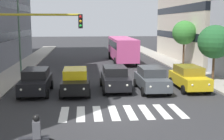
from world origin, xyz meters
name	(u,v)px	position (x,y,z in m)	size (l,w,h in m)	color
ground_plane	(122,112)	(0.00, 0.00, 0.00)	(180.00, 180.00, 0.00)	#2D2D30
crosswalk_markings	(122,112)	(0.00, 0.00, 0.00)	(6.75, 2.80, 0.01)	silver
car_0	(189,77)	(-5.67, -5.23, 0.89)	(2.02, 4.44, 1.72)	gold
car_1	(151,79)	(-2.80, -4.96, 0.89)	(2.02, 4.44, 1.72)	#474C51
car_2	(115,78)	(-0.21, -5.55, 0.89)	(2.02, 4.44, 1.72)	black
car_3	(75,81)	(2.64, -4.79, 0.89)	(2.02, 4.44, 1.72)	black
car_4	(36,81)	(5.34, -4.94, 0.89)	(2.02, 4.44, 1.72)	black
bus_behind_traffic	(122,47)	(-2.80, -20.92, 1.86)	(2.78, 10.50, 3.00)	#DB5193
motorcycle_with_rider	(35,139)	(3.90, 4.96, 0.65)	(1.70, 0.38, 1.57)	black
traffic_light_gantry	(19,44)	(5.51, -0.83, 3.75)	(5.00, 0.36, 5.50)	#AD991E
street_lamp_right	(23,25)	(7.64, -13.09, 4.69)	(2.36, 0.28, 7.58)	#4C6B56
street_tree_1	(215,42)	(-8.73, -7.91, 3.31)	(2.77, 2.77, 4.55)	#513823
street_tree_2	(184,33)	(-8.92, -15.90, 3.79)	(2.61, 2.61, 4.95)	#513823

